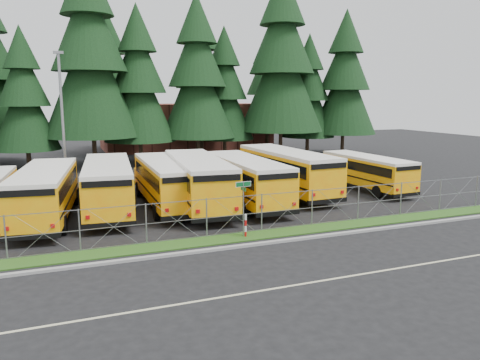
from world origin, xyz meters
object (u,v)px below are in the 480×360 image
object	(u,v)px
striped_bollard	(246,226)
bus_4	(197,182)
bus_5	(243,181)
bus_1	(46,194)
bus_2	(108,187)
bus_east	(364,173)
street_sign	(243,197)
bus_3	(165,183)
bus_6	(284,172)
light_standard	(62,117)

from	to	relation	value
striped_bollard	bus_4	bearing A→B (deg)	92.80
bus_4	bus_5	world-z (taller)	bus_4
bus_1	bus_2	bearing A→B (deg)	21.04
striped_bollard	bus_east	bearing A→B (deg)	31.91
bus_east	street_sign	size ratio (longest dim) A/B	3.53
bus_4	striped_bollard	bearing A→B (deg)	-81.76
bus_3	bus_6	size ratio (longest dim) A/B	0.94
bus_3	street_sign	bearing A→B (deg)	-73.50
bus_1	striped_bollard	xyz separation A→B (m)	(9.22, -7.23, -0.90)
bus_3	bus_east	world-z (taller)	bus_3
bus_1	bus_east	xyz separation A→B (m)	(22.14, 0.82, -0.20)
bus_3	light_standard	distance (m)	10.33
bus_2	bus_6	size ratio (longest dim) A/B	0.96
bus_1	striped_bollard	world-z (taller)	bus_1
bus_2	bus_east	distance (m)	18.67
bus_east	bus_3	bearing A→B (deg)	177.47
bus_4	bus_east	world-z (taller)	bus_4
bus_2	bus_5	xyz separation A→B (m)	(8.48, -1.00, -0.02)
bus_3	bus_6	distance (m)	8.84
bus_2	striped_bollard	world-z (taller)	bus_2
bus_1	bus_2	xyz separation A→B (m)	(3.47, 0.84, 0.04)
bus_1	bus_6	bearing A→B (deg)	13.32
bus_3	light_standard	size ratio (longest dim) A/B	1.12
bus_east	striped_bollard	bearing A→B (deg)	-150.13
bus_6	light_standard	size ratio (longest dim) A/B	1.20
bus_3	street_sign	size ratio (longest dim) A/B	4.05
bus_2	bus_3	distance (m)	3.56
bus_east	striped_bollard	world-z (taller)	bus_east
street_sign	light_standard	distance (m)	17.79
bus_4	light_standard	xyz separation A→B (m)	(-7.61, 8.44, 3.91)
light_standard	bus_4	bearing A→B (deg)	-47.95
bus_4	bus_6	distance (m)	7.14
bus_5	bus_east	bearing A→B (deg)	6.24
bus_3	striped_bollard	size ratio (longest dim) A/B	9.49
bus_1	bus_5	xyz separation A→B (m)	(11.95, -0.15, 0.02)
bus_3	bus_1	bearing A→B (deg)	-171.00
bus_1	bus_east	size ratio (longest dim) A/B	1.15
bus_5	striped_bollard	size ratio (longest dim) A/B	9.63
bus_1	bus_5	world-z (taller)	bus_5
bus_6	bus_east	world-z (taller)	bus_6
bus_5	light_standard	bearing A→B (deg)	141.78
striped_bollard	bus_2	bearing A→B (deg)	125.48
bus_2	bus_east	xyz separation A→B (m)	(18.67, -0.03, -0.23)
bus_3	striped_bollard	bearing A→B (deg)	-73.61
bus_4	bus_east	distance (m)	13.30
light_standard	bus_5	bearing A→B (deg)	-39.03
bus_3	bus_4	world-z (taller)	bus_4
bus_1	bus_5	bearing A→B (deg)	6.62
bus_1	bus_4	world-z (taller)	bus_4
bus_5	street_sign	distance (m)	7.43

